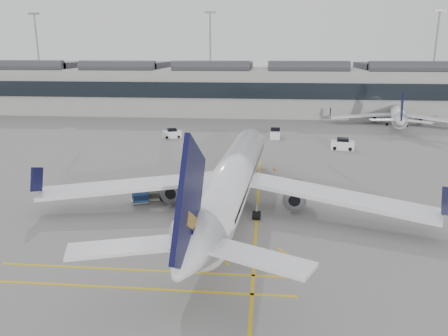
# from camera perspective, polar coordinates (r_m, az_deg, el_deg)

# --- Properties ---
(ground) EXTENTS (220.00, 220.00, 0.00)m
(ground) POSITION_cam_1_polar(r_m,az_deg,el_deg) (42.68, -9.39, -6.52)
(ground) COLOR gray
(ground) RESTS_ON ground
(terminal) EXTENTS (200.00, 20.45, 12.40)m
(terminal) POSITION_cam_1_polar(r_m,az_deg,el_deg) (111.08, -0.07, 10.40)
(terminal) COLOR #9E9E99
(terminal) RESTS_ON ground
(light_masts) EXTENTS (113.00, 0.60, 25.45)m
(light_masts) POSITION_cam_1_polar(r_m,az_deg,el_deg) (124.84, -0.23, 14.78)
(light_masts) COLOR slate
(light_masts) RESTS_ON ground
(apron_markings) EXTENTS (0.25, 60.00, 0.01)m
(apron_markings) POSITION_cam_1_polar(r_m,az_deg,el_deg) (50.74, 4.51, -2.77)
(apron_markings) COLOR gold
(apron_markings) RESTS_ON ground
(airliner_main) EXTENTS (38.41, 42.09, 11.19)m
(airliner_main) POSITION_cam_1_polar(r_m,az_deg,el_deg) (43.01, 1.06, -1.49)
(airliner_main) COLOR white
(airliner_main) RESTS_ON ground
(airliner_far) EXTENTS (27.34, 30.22, 8.17)m
(airliner_far) POSITION_cam_1_polar(r_m,az_deg,el_deg) (99.88, 21.72, 6.60)
(airliner_far) COLOR white
(airliner_far) RESTS_ON ground
(belt_loader) EXTENTS (4.29, 1.60, 1.74)m
(belt_loader) POSITION_cam_1_polar(r_m,az_deg,el_deg) (51.70, 3.76, -1.82)
(belt_loader) COLOR silver
(belt_loader) RESTS_ON ground
(baggage_cart_a) EXTENTS (1.86, 1.68, 1.63)m
(baggage_cart_a) POSITION_cam_1_polar(r_m,az_deg,el_deg) (47.57, -1.68, -2.88)
(baggage_cart_a) COLOR gray
(baggage_cart_a) RESTS_ON ground
(baggage_cart_b) EXTENTS (1.84, 1.55, 1.85)m
(baggage_cart_b) POSITION_cam_1_polar(r_m,az_deg,el_deg) (51.18, -4.33, -1.45)
(baggage_cart_b) COLOR gray
(baggage_cart_b) RESTS_ON ground
(baggage_cart_c) EXTENTS (1.73, 1.48, 1.68)m
(baggage_cart_c) POSITION_cam_1_polar(r_m,az_deg,el_deg) (49.26, -7.69, -2.33)
(baggage_cart_c) COLOR gray
(baggage_cart_c) RESTS_ON ground
(baggage_cart_d) EXTENTS (2.14, 1.98, 1.81)m
(baggage_cart_d) POSITION_cam_1_polar(r_m,az_deg,el_deg) (46.73, -10.90, -3.37)
(baggage_cart_d) COLOR gray
(baggage_cart_d) RESTS_ON ground
(ramp_agent_a) EXTENTS (0.85, 0.79, 1.94)m
(ramp_agent_a) POSITION_cam_1_polar(r_m,az_deg,el_deg) (47.90, -1.18, -2.62)
(ramp_agent_a) COLOR #FD570D
(ramp_agent_a) RESTS_ON ground
(ramp_agent_b) EXTENTS (0.77, 0.61, 1.55)m
(ramp_agent_b) POSITION_cam_1_polar(r_m,az_deg,el_deg) (44.49, -3.32, -4.34)
(ramp_agent_b) COLOR #FB450D
(ramp_agent_b) RESTS_ON ground
(pushback_tug) EXTENTS (3.03, 2.21, 1.53)m
(pushback_tug) POSITION_cam_1_polar(r_m,az_deg,el_deg) (47.73, -9.22, -3.25)
(pushback_tug) COLOR #4A4D41
(pushback_tug) RESTS_ON ground
(safety_cone_nose) EXTENTS (0.35, 0.35, 0.48)m
(safety_cone_nose) POSITION_cam_1_polar(r_m,az_deg,el_deg) (58.72, 6.62, -0.06)
(safety_cone_nose) COLOR #F24C0A
(safety_cone_nose) RESTS_ON ground
(safety_cone_engine) EXTENTS (0.35, 0.35, 0.48)m
(safety_cone_engine) POSITION_cam_1_polar(r_m,az_deg,el_deg) (46.76, 7.98, -4.17)
(safety_cone_engine) COLOR #F24C0A
(safety_cone_engine) RESTS_ON ground
(service_van_left) EXTENTS (3.61, 2.67, 1.67)m
(service_van_left) POSITION_cam_1_polar(r_m,az_deg,el_deg) (80.16, -6.80, 4.46)
(service_van_left) COLOR white
(service_van_left) RESTS_ON ground
(service_van_mid) EXTENTS (1.92, 3.62, 1.82)m
(service_van_mid) POSITION_cam_1_polar(r_m,az_deg,el_deg) (79.87, 6.71, 4.48)
(service_van_mid) COLOR white
(service_van_mid) RESTS_ON ground
(service_van_right) EXTENTS (3.79, 2.22, 1.85)m
(service_van_right) POSITION_cam_1_polar(r_m,az_deg,el_deg) (72.84, 15.21, 2.99)
(service_van_right) COLOR white
(service_van_right) RESTS_ON ground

